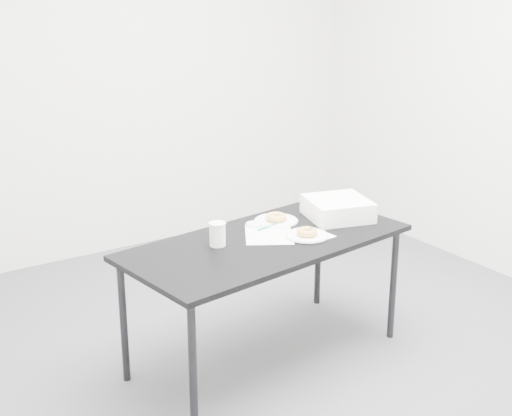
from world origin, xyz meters
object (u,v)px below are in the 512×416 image
plate_far (276,221)px  coffee_cup (217,234)px  bakery_box (338,208)px  donut_near (307,232)px  donut_far (276,217)px  table (266,249)px  pen (267,227)px  plate_near (307,236)px  scorecard (269,234)px

plate_far → coffee_cup: (-0.47, -0.14, 0.06)m
bakery_box → plate_far: bearing=172.5°
donut_near → donut_far: bearing=89.3°
plate_far → table: bearing=-134.7°
pen → plate_far: bearing=20.5°
pen → bakery_box: bakery_box is taller
bakery_box → coffee_cup: bearing=-164.4°
plate_near → donut_far: donut_far is taller
plate_far → donut_near: bearing=-90.7°
bakery_box → plate_near: bearing=-140.0°
plate_near → pen: bearing=114.2°
scorecard → plate_near: size_ratio=1.35×
bakery_box → pen: bearing=-174.1°
table → bakery_box: 0.55m
plate_near → plate_far: 0.29m
pen → coffee_cup: bearing=-179.8°
plate_near → donut_near: size_ratio=2.13×
scorecard → plate_near: bearing=-11.5°
donut_near → bakery_box: bearing=24.6°
plate_near → bakery_box: size_ratio=0.70×
scorecard → plate_near: plate_near is taller
scorecard → donut_near: donut_near is taller
table → coffee_cup: bearing=158.1°
donut_near → coffee_cup: size_ratio=0.88×
table → donut_near: (0.20, -0.08, 0.08)m
coffee_cup → bakery_box: (0.80, 0.00, -0.01)m
table → plate_near: bearing=-29.6°
table → plate_near: plate_near is taller
pen → donut_far: bearing=20.5°
scorecard → pen: 0.10m
plate_near → scorecard: bearing=137.3°
scorecard → donut_far: size_ratio=2.72×
table → pen: pen is taller
pen → bakery_box: bearing=-21.3°
pen → donut_near: size_ratio=1.34×
donut_far → coffee_cup: 0.49m
donut_near → plate_far: bearing=89.3°
pen → plate_near: size_ratio=0.63×
plate_near → donut_far: 0.29m
pen → plate_near: (0.10, -0.23, -0.00)m
scorecard → coffee_cup: bearing=-150.7°
table → coffee_cup: coffee_cup is taller
scorecard → pen: pen is taller
scorecard → bakery_box: size_ratio=0.95×
table → plate_far: (0.21, 0.21, 0.06)m
table → coffee_cup: size_ratio=12.90×
scorecard → coffee_cup: (-0.31, 0.01, 0.06)m
donut_near → bakery_box: 0.37m
scorecard → donut_far: bearing=76.1°
plate_far → bakery_box: 0.36m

